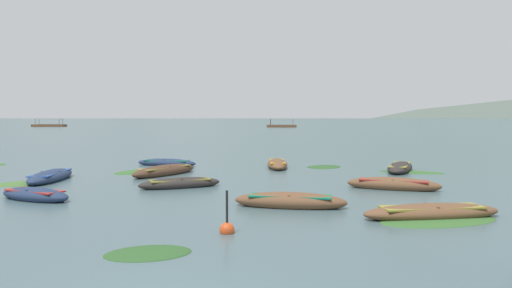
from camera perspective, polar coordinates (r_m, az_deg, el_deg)
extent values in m
plane|color=#476066|center=(1506.43, 7.00, 3.14)|extent=(6000.00, 6000.00, 0.00)
cone|color=#4C5B56|center=(2339.16, -15.31, 5.31)|extent=(763.30, 763.30, 181.48)
cone|color=slate|center=(2115.90, 1.69, 7.76)|extent=(1094.66, 1094.66, 337.07)
cone|color=#56665B|center=(2059.98, 18.73, 9.55)|extent=(2058.17, 2058.17, 469.05)
ellipsoid|color=brown|center=(27.13, 2.58, -2.46)|extent=(1.61, 4.23, 0.58)
cube|color=orange|center=(27.11, 2.58, -2.09)|extent=(1.16, 3.04, 0.05)
cube|color=brown|center=(27.11, 2.58, -1.99)|extent=(0.77, 0.17, 0.04)
ellipsoid|color=navy|center=(23.54, -23.52, -3.61)|extent=(1.98, 4.49, 0.58)
cube|color=#28519E|center=(23.52, -23.53, -3.19)|extent=(1.43, 3.23, 0.05)
cube|color=navy|center=(23.51, -23.54, -3.07)|extent=(0.84, 0.23, 0.04)
ellipsoid|color=brown|center=(14.53, 20.44, -7.76)|extent=(4.26, 2.19, 0.52)
cube|color=olive|center=(14.50, 20.46, -7.15)|extent=(3.06, 1.58, 0.05)
cube|color=brown|center=(14.49, 20.46, -6.95)|extent=(0.28, 0.73, 0.04)
ellipsoid|color=#4C3323|center=(24.05, -10.96, -3.22)|extent=(2.80, 4.41, 0.62)
cube|color=olive|center=(24.03, -10.96, -2.78)|extent=(2.01, 3.18, 0.05)
cube|color=#4C3323|center=(24.03, -10.96, -2.66)|extent=(0.74, 0.39, 0.04)
ellipsoid|color=brown|center=(15.30, 4.14, -6.92)|extent=(3.69, 1.27, 0.60)
cube|color=#197A56|center=(15.27, 4.14, -6.25)|extent=(2.65, 0.91, 0.05)
cube|color=brown|center=(15.26, 4.14, -6.07)|extent=(0.12, 0.71, 0.04)
ellipsoid|color=#2D2826|center=(19.65, -9.15, -4.75)|extent=(3.43, 2.57, 0.52)
cube|color=olive|center=(19.63, -9.15, -4.30)|extent=(2.47, 1.85, 0.05)
cube|color=#2D2826|center=(19.63, -9.15, -4.15)|extent=(0.41, 0.62, 0.04)
ellipsoid|color=brown|center=(19.74, 16.23, -4.73)|extent=(3.80, 1.84, 0.60)
cube|color=#B22D28|center=(19.72, 16.23, -4.21)|extent=(2.73, 1.32, 0.05)
cube|color=brown|center=(19.71, 16.24, -4.07)|extent=(0.24, 0.68, 0.04)
ellipsoid|color=navy|center=(28.56, -10.74, -2.27)|extent=(3.81, 1.43, 0.52)
cube|color=#197A56|center=(28.54, -10.74, -1.95)|extent=(2.74, 1.03, 0.05)
cube|color=navy|center=(28.54, -10.74, -1.85)|extent=(0.17, 0.62, 0.04)
ellipsoid|color=#2D2826|center=(26.49, 16.99, -2.75)|extent=(2.37, 4.64, 0.57)
cube|color=olive|center=(26.48, 16.99, -2.38)|extent=(1.70, 3.34, 0.05)
cube|color=#2D2826|center=(26.47, 17.00, -2.27)|extent=(0.81, 0.30, 0.04)
ellipsoid|color=navy|center=(18.28, -25.10, -5.61)|extent=(3.23, 1.97, 0.53)
cube|color=#B22D28|center=(18.26, -25.11, -5.11)|extent=(2.32, 1.42, 0.05)
cube|color=navy|center=(18.25, -25.12, -4.95)|extent=(0.30, 0.69, 0.04)
cube|color=brown|center=(132.37, 3.12, 2.13)|extent=(8.36, 2.80, 0.90)
cylinder|color=#4C4742|center=(131.55, 1.74, 2.62)|extent=(0.10, 0.10, 1.80)
cylinder|color=#4C4742|center=(133.45, 1.79, 2.63)|extent=(0.10, 0.10, 1.80)
cylinder|color=#4C4742|center=(131.33, 4.48, 2.61)|extent=(0.10, 0.10, 1.80)
cylinder|color=#4C4742|center=(133.24, 4.49, 2.62)|extent=(0.10, 0.10, 1.80)
cube|color=#9E998E|center=(132.35, 3.12, 3.01)|extent=(7.02, 2.35, 0.12)
cube|color=brown|center=(153.35, -23.68, 2.02)|extent=(9.70, 4.56, 0.90)
cylinder|color=#4C4742|center=(153.62, -25.10, 2.41)|extent=(0.10, 0.10, 1.80)
cylinder|color=#4C4742|center=(156.00, -24.69, 2.43)|extent=(0.10, 0.10, 1.80)
cylinder|color=#4C4742|center=(150.73, -22.66, 2.45)|extent=(0.10, 0.10, 1.80)
cylinder|color=#4C4742|center=(153.15, -22.28, 2.47)|extent=(0.10, 0.10, 1.80)
cube|color=#9E998E|center=(153.33, -23.70, 2.78)|extent=(8.15, 3.83, 0.12)
sphere|color=#DB4C1E|center=(11.96, -3.51, -10.31)|extent=(0.38, 0.38, 0.38)
cylinder|color=black|center=(11.85, -3.52, -7.98)|extent=(0.06, 0.06, 0.99)
ellipsoid|color=#38662D|center=(25.93, 18.26, -3.28)|extent=(3.50, 1.88, 0.14)
ellipsoid|color=#2D5628|center=(10.50, -12.88, -12.75)|extent=(2.15, 1.80, 0.14)
ellipsoid|color=#477033|center=(22.81, -26.39, -4.33)|extent=(3.02, 2.83, 0.14)
ellipsoid|color=#38662D|center=(25.69, -13.81, -3.27)|extent=(2.99, 3.61, 0.14)
ellipsoid|color=#38662D|center=(14.27, 21.19, -8.61)|extent=(3.98, 3.01, 0.14)
ellipsoid|color=#2D5628|center=(27.56, 8.19, -2.77)|extent=(2.74, 2.91, 0.14)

